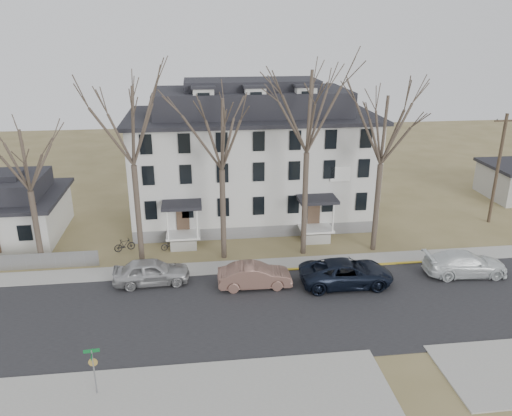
{
  "coord_description": "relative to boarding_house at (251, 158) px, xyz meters",
  "views": [
    {
      "loc": [
        -6.7,
        -23.84,
        16.41
      ],
      "look_at": [
        -2.7,
        9.0,
        4.1
      ],
      "focal_mm": 35.0,
      "sensor_mm": 36.0,
      "label": 1
    }
  ],
  "objects": [
    {
      "name": "car_tan",
      "position": [
        -1.26,
        -12.88,
        -4.58
      ],
      "size": [
        4.85,
        1.73,
        1.59
      ],
      "primitive_type": "imported",
      "rotation": [
        0.0,
        0.0,
        1.56
      ],
      "color": "brown",
      "rests_on": "ground"
    },
    {
      "name": "near_sidewalk_left",
      "position": [
        -6.0,
        -22.95,
        -5.38
      ],
      "size": [
        20.0,
        5.0,
        0.08
      ],
      "primitive_type": "cube",
      "color": "#A09F97",
      "rests_on": "ground"
    },
    {
      "name": "main_road",
      "position": [
        2.0,
        -15.95,
        -5.38
      ],
      "size": [
        120.0,
        10.0,
        0.04
      ],
      "primitive_type": "cube",
      "color": "#27272A",
      "rests_on": "ground"
    },
    {
      "name": "tree_far_left",
      "position": [
        -9.0,
        -8.15,
        4.96
      ],
      "size": [
        8.4,
        8.4,
        13.72
      ],
      "color": "#473B31",
      "rests_on": "ground"
    },
    {
      "name": "tree_center",
      "position": [
        3.0,
        -8.15,
        5.71
      ],
      "size": [
        9.0,
        9.0,
        14.7
      ],
      "color": "#473B31",
      "rests_on": "ground"
    },
    {
      "name": "ground",
      "position": [
        2.0,
        -17.95,
        -5.38
      ],
      "size": [
        120.0,
        120.0,
        0.0
      ],
      "primitive_type": "plane",
      "color": "olive",
      "rests_on": "ground"
    },
    {
      "name": "tree_bungalow",
      "position": [
        -16.0,
        -8.15,
        2.74
      ],
      "size": [
        6.6,
        6.6,
        10.78
      ],
      "color": "#473B31",
      "rests_on": "ground"
    },
    {
      "name": "tree_mid_left",
      "position": [
        -3.0,
        -8.15,
        4.22
      ],
      "size": [
        7.8,
        7.8,
        12.74
      ],
      "color": "#473B31",
      "rests_on": "ground"
    },
    {
      "name": "car_white",
      "position": [
        13.34,
        -12.95,
        -4.56
      ],
      "size": [
        5.78,
        2.64,
        1.64
      ],
      "primitive_type": "imported",
      "rotation": [
        0.0,
        0.0,
        1.51
      ],
      "color": "silver",
      "rests_on": "ground"
    },
    {
      "name": "far_sidewalk",
      "position": [
        2.0,
        -9.95,
        -5.38
      ],
      "size": [
        120.0,
        2.0,
        0.08
      ],
      "primitive_type": "cube",
      "color": "#A09F97",
      "rests_on": "ground"
    },
    {
      "name": "small_house",
      "position": [
        -20.0,
        -1.96,
        -3.13
      ],
      "size": [
        8.7,
        8.7,
        5.0
      ],
      "color": "beige",
      "rests_on": "ground"
    },
    {
      "name": "tree_mid_right",
      "position": [
        8.5,
        -8.15,
        4.22
      ],
      "size": [
        7.8,
        7.8,
        12.74
      ],
      "color": "#473B31",
      "rests_on": "ground"
    },
    {
      "name": "car_navy",
      "position": [
        4.8,
        -13.33,
        -4.52
      ],
      "size": [
        6.19,
        2.92,
        1.71
      ],
      "primitive_type": "imported",
      "rotation": [
        0.0,
        0.0,
        1.56
      ],
      "color": "black",
      "rests_on": "ground"
    },
    {
      "name": "street_sign",
      "position": [
        -9.83,
        -22.1,
        -3.7
      ],
      "size": [
        0.72,
        0.72,
        2.52
      ],
      "rotation": [
        0.0,
        0.0,
        0.09
      ],
      "color": "gray",
      "rests_on": "ground"
    },
    {
      "name": "bicycle_right",
      "position": [
        -10.46,
        -6.23,
        -4.89
      ],
      "size": [
        1.67,
        1.0,
        0.97
      ],
      "primitive_type": "imported",
      "rotation": [
        0.0,
        0.0,
        1.93
      ],
      "color": "black",
      "rests_on": "ground"
    },
    {
      "name": "utility_pole_far",
      "position": [
        20.5,
        -3.95,
        -0.47
      ],
      "size": [
        2.0,
        0.28,
        9.5
      ],
      "color": "#3D3023",
      "rests_on": "ground"
    },
    {
      "name": "yellow_curb",
      "position": [
        7.0,
        -10.85,
        -5.38
      ],
      "size": [
        14.0,
        0.25,
        0.06
      ],
      "primitive_type": "cube",
      "color": "gold",
      "rests_on": "ground"
    },
    {
      "name": "boarding_house",
      "position": [
        0.0,
        0.0,
        0.0
      ],
      "size": [
        20.8,
        12.36,
        12.05
      ],
      "color": "slate",
      "rests_on": "ground"
    },
    {
      "name": "bicycle_left",
      "position": [
        -6.95,
        -6.46,
        -4.97
      ],
      "size": [
        1.62,
        0.8,
        0.82
      ],
      "primitive_type": "imported",
      "rotation": [
        0.0,
        0.0,
        1.74
      ],
      "color": "black",
      "rests_on": "ground"
    },
    {
      "name": "car_silver",
      "position": [
        -8.03,
        -11.61,
        -4.52
      ],
      "size": [
        5.12,
        2.26,
        1.71
      ],
      "primitive_type": "imported",
      "rotation": [
        0.0,
        0.0,
        1.62
      ],
      "color": "#ACACAC",
      "rests_on": "ground"
    }
  ]
}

